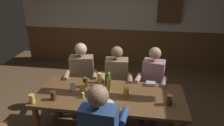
{
  "coord_description": "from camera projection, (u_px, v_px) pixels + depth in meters",
  "views": [
    {
      "loc": [
        0.41,
        -2.56,
        2.27
      ],
      "look_at": [
        0.0,
        0.13,
        1.12
      ],
      "focal_mm": 33.59,
      "sensor_mm": 36.0,
      "label": 1
    }
  ],
  "objects": [
    {
      "name": "back_wall_wainscot",
      "position": [
        127.0,
        47.0,
        5.65
      ],
      "size": [
        5.6,
        0.12,
        0.96
      ],
      "primitive_type": "cube",
      "color": "brown",
      "rests_on": "ground_plane"
    },
    {
      "name": "dining_table",
      "position": [
        110.0,
        100.0,
        2.95
      ],
      "size": [
        2.06,
        0.87,
        0.73
      ],
      "color": "brown",
      "rests_on": "ground_plane"
    },
    {
      "name": "person_0",
      "position": [
        82.0,
        74.0,
        3.64
      ],
      "size": [
        0.59,
        0.59,
        1.22
      ],
      "rotation": [
        0.0,
        0.0,
        3.34
      ],
      "color": "#997F60",
      "rests_on": "ground_plane"
    },
    {
      "name": "person_1",
      "position": [
        117.0,
        78.0,
        3.55
      ],
      "size": [
        0.54,
        0.55,
        1.19
      ],
      "rotation": [
        0.0,
        0.0,
        3.23
      ],
      "color": "#997F60",
      "rests_on": "ground_plane"
    },
    {
      "name": "person_2",
      "position": [
        152.0,
        80.0,
        3.46
      ],
      "size": [
        0.53,
        0.58,
        1.21
      ],
      "rotation": [
        0.0,
        0.0,
        2.96
      ],
      "color": "#B78493",
      "rests_on": "ground_plane"
    },
    {
      "name": "table_candle",
      "position": [
        83.0,
        95.0,
        2.82
      ],
      "size": [
        0.04,
        0.04,
        0.08
      ],
      "primitive_type": "cylinder",
      "color": "#F9E08C",
      "rests_on": "dining_table"
    },
    {
      "name": "condiment_caddy",
      "position": [
        151.0,
        84.0,
        3.15
      ],
      "size": [
        0.14,
        0.1,
        0.05
      ],
      "primitive_type": "cube",
      "color": "#B2B7BC",
      "rests_on": "dining_table"
    },
    {
      "name": "plate_0",
      "position": [
        106.0,
        103.0,
        2.7
      ],
      "size": [
        0.21,
        0.21,
        0.01
      ],
      "primitive_type": "cylinder",
      "color": "white",
      "rests_on": "dining_table"
    },
    {
      "name": "bottle_0",
      "position": [
        109.0,
        85.0,
        2.95
      ],
      "size": [
        0.06,
        0.06,
        0.28
      ],
      "color": "gold",
      "rests_on": "dining_table"
    },
    {
      "name": "bottle_1",
      "position": [
        107.0,
        79.0,
        3.12
      ],
      "size": [
        0.05,
        0.05,
        0.29
      ],
      "color": "#195923",
      "rests_on": "dining_table"
    },
    {
      "name": "pint_glass_0",
      "position": [
        73.0,
        86.0,
        2.99
      ],
      "size": [
        0.07,
        0.07,
        0.14
      ],
      "primitive_type": "cylinder",
      "color": "white",
      "rests_on": "dining_table"
    },
    {
      "name": "pint_glass_1",
      "position": [
        85.0,
        82.0,
        3.09
      ],
      "size": [
        0.08,
        0.08,
        0.15
      ],
      "primitive_type": "cylinder",
      "color": "#4C2D19",
      "rests_on": "dining_table"
    },
    {
      "name": "pint_glass_2",
      "position": [
        169.0,
        100.0,
        2.66
      ],
      "size": [
        0.08,
        0.08,
        0.14
      ],
      "primitive_type": "cylinder",
      "color": "#4C2D19",
      "rests_on": "dining_table"
    },
    {
      "name": "pint_glass_3",
      "position": [
        126.0,
        92.0,
        2.84
      ],
      "size": [
        0.08,
        0.08,
        0.13
      ],
      "primitive_type": "cylinder",
      "color": "gold",
      "rests_on": "dining_table"
    },
    {
      "name": "pint_glass_4",
      "position": [
        53.0,
        96.0,
        2.78
      ],
      "size": [
        0.08,
        0.08,
        0.12
      ],
      "primitive_type": "cylinder",
      "color": "#4C2D19",
      "rests_on": "dining_table"
    },
    {
      "name": "pint_glass_5",
      "position": [
        83.0,
        88.0,
        2.95
      ],
      "size": [
        0.08,
        0.08,
        0.13
      ],
      "primitive_type": "cylinder",
      "color": "#E5C64C",
      "rests_on": "dining_table"
    },
    {
      "name": "pint_glass_6",
      "position": [
        32.0,
        99.0,
        2.71
      ],
      "size": [
        0.07,
        0.07,
        0.12
      ],
      "primitive_type": "cylinder",
      "color": "#E5C64C",
      "rests_on": "dining_table"
    },
    {
      "name": "pint_glass_7",
      "position": [
        107.0,
        78.0,
        3.22
      ],
      "size": [
        0.08,
        0.08,
        0.16
      ],
      "primitive_type": "cylinder",
      "color": "#E5C64C",
      "rests_on": "dining_table"
    },
    {
      "name": "pint_glass_8",
      "position": [
        100.0,
        78.0,
        3.21
      ],
      "size": [
        0.07,
        0.07,
        0.16
      ],
      "primitive_type": "cylinder",
      "color": "#E5C64C",
      "rests_on": "dining_table"
    },
    {
      "name": "wall_dart_cabinet",
      "position": [
        170.0,
        7.0,
        4.97
      ],
      "size": [
        0.56,
        0.15,
        0.7
      ],
      "color": "brown"
    }
  ]
}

